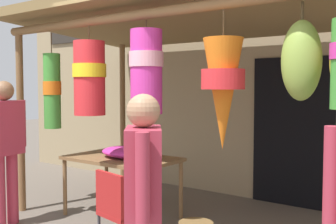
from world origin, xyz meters
name	(u,v)px	position (x,y,z in m)	size (l,w,h in m)	color
shop_facade	(263,53)	(0.00, 2.44, 2.09)	(10.03, 0.29, 4.18)	#9E8966
market_stall_canopy	(199,33)	(-0.01, 0.75, 2.19)	(4.79, 2.43, 2.58)	brown
display_table	(122,163)	(-1.03, 0.61, 0.67)	(1.36, 0.83, 0.74)	brown
flower_heap_on_table	(129,152)	(-0.92, 0.61, 0.81)	(0.73, 0.51, 0.14)	#D13399
folding_chair	(119,208)	(-0.15, -0.38, 0.50)	(0.47, 0.47, 0.84)	#AD1E1E
vendor_in_orange	(5,140)	(-1.90, -0.42, 0.99)	(0.27, 0.59, 1.67)	#B23347
customer_foreground	(144,196)	(0.75, -1.12, 0.92)	(0.42, 0.48, 1.56)	silver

